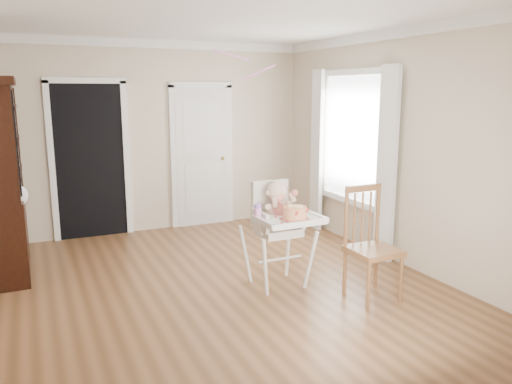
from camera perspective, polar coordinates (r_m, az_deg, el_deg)
name	(u,v)px	position (r m, az deg, el deg)	size (l,w,h in m)	color
floor	(216,288)	(5.28, -4.59, -10.85)	(5.00, 5.00, 0.00)	brown
ceiling	(211,14)	(4.93, -5.12, 19.57)	(5.00, 5.00, 0.00)	white
wall_back	(154,137)	(7.32, -11.53, 6.13)	(4.50, 4.50, 0.00)	beige
wall_right	(396,148)	(6.06, 15.67, 4.88)	(5.00, 5.00, 0.00)	beige
crown_molding	(212,21)	(4.93, -5.11, 18.88)	(4.50, 5.00, 0.12)	white
doorway	(90,158)	(7.18, -18.45, 3.74)	(1.06, 0.05, 2.22)	black
closet_door	(202,158)	(7.52, -6.18, 3.94)	(0.96, 0.09, 2.13)	white
window_right	(350,147)	(6.65, 10.73, 5.11)	(0.13, 1.84, 2.30)	white
high_chair	(278,222)	(5.12, 2.53, -3.43)	(0.65, 0.79, 1.11)	white
baby	(277,206)	(5.11, 2.42, -1.63)	(0.32, 0.24, 0.49)	beige
cake	(295,213)	(4.84, 4.47, -2.44)	(0.30, 0.30, 0.14)	silver
sippy_cup	(258,211)	(4.89, 0.20, -2.18)	(0.07, 0.07, 0.18)	#E78DCD
dining_chair	(371,247)	(5.02, 13.05, -6.11)	(0.45, 0.45, 1.10)	brown
streamer	(231,55)	(5.95, -2.85, 15.37)	(0.03, 0.50, 0.02)	pink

